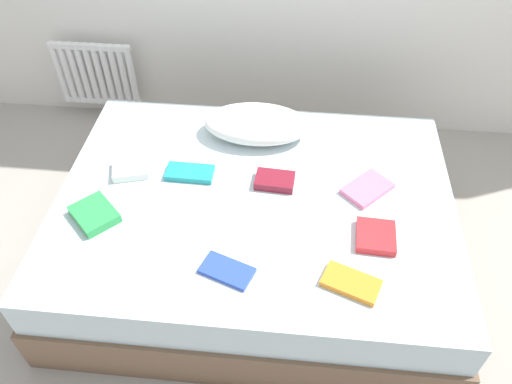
% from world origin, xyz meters
% --- Properties ---
extents(ground_plane, '(8.00, 8.00, 0.00)m').
position_xyz_m(ground_plane, '(0.00, 0.00, 0.00)').
color(ground_plane, '#9E998E').
extents(bed, '(2.00, 1.50, 0.50)m').
position_xyz_m(bed, '(0.00, 0.00, 0.25)').
color(bed, brown).
rests_on(bed, ground).
extents(radiator, '(0.57, 0.04, 0.47)m').
position_xyz_m(radiator, '(-1.24, 1.20, 0.37)').
color(radiator, white).
rests_on(radiator, ground).
extents(pillow, '(0.58, 0.34, 0.15)m').
position_xyz_m(pillow, '(-0.04, 0.48, 0.58)').
color(pillow, white).
rests_on(pillow, bed).
extents(textbook_maroon, '(0.20, 0.14, 0.04)m').
position_xyz_m(textbook_maroon, '(0.09, 0.10, 0.52)').
color(textbook_maroon, maroon).
rests_on(textbook_maroon, bed).
extents(textbook_pink, '(0.28, 0.28, 0.03)m').
position_xyz_m(textbook_pink, '(0.55, 0.10, 0.51)').
color(textbook_pink, pink).
rests_on(textbook_pink, bed).
extents(textbook_red, '(0.19, 0.20, 0.04)m').
position_xyz_m(textbook_red, '(0.57, -0.22, 0.52)').
color(textbook_red, red).
rests_on(textbook_red, bed).
extents(textbook_teal, '(0.25, 0.13, 0.03)m').
position_xyz_m(textbook_teal, '(-0.35, 0.12, 0.52)').
color(textbook_teal, teal).
rests_on(textbook_teal, bed).
extents(textbook_blue, '(0.25, 0.19, 0.02)m').
position_xyz_m(textbook_blue, '(-0.07, -0.46, 0.51)').
color(textbook_blue, '#2847B7').
rests_on(textbook_blue, bed).
extents(textbook_green, '(0.27, 0.27, 0.05)m').
position_xyz_m(textbook_green, '(-0.74, -0.21, 0.52)').
color(textbook_green, green).
rests_on(textbook_green, bed).
extents(textbook_white, '(0.21, 0.19, 0.04)m').
position_xyz_m(textbook_white, '(-0.66, 0.11, 0.52)').
color(textbook_white, white).
rests_on(textbook_white, bed).
extents(textbook_orange, '(0.27, 0.21, 0.03)m').
position_xyz_m(textbook_orange, '(0.45, -0.48, 0.51)').
color(textbook_orange, orange).
rests_on(textbook_orange, bed).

